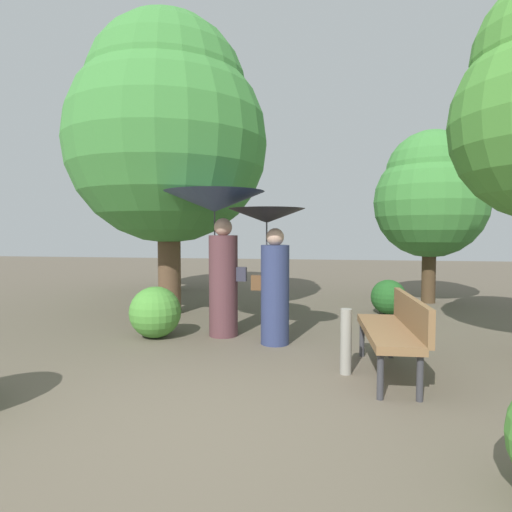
{
  "coord_description": "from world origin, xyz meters",
  "views": [
    {
      "loc": [
        1.06,
        -3.11,
        1.5
      ],
      "look_at": [
        0.0,
        3.34,
        1.13
      ],
      "focal_mm": 30.01,
      "sensor_mm": 36.0,
      "label": 1
    }
  ],
  "objects_px": {
    "person_right": "(271,254)",
    "tree_mid_left": "(171,181)",
    "path_marker_post": "(346,341)",
    "person_left": "(217,227)",
    "park_bench": "(395,327)",
    "tree_near_right": "(430,194)",
    "tree_near_left": "(168,129)"
  },
  "relations": [
    {
      "from": "park_bench",
      "to": "path_marker_post",
      "type": "xyz_separation_m",
      "value": [
        -0.5,
        -0.03,
        -0.16
      ]
    },
    {
      "from": "person_right",
      "to": "tree_near_left",
      "type": "height_order",
      "value": "tree_near_left"
    },
    {
      "from": "person_right",
      "to": "path_marker_post",
      "type": "xyz_separation_m",
      "value": [
        0.94,
        -1.09,
        -0.85
      ]
    },
    {
      "from": "tree_mid_left",
      "to": "tree_near_left",
      "type": "bearing_deg",
      "value": -70.44
    },
    {
      "from": "park_bench",
      "to": "tree_mid_left",
      "type": "height_order",
      "value": "tree_mid_left"
    },
    {
      "from": "path_marker_post",
      "to": "tree_mid_left",
      "type": "bearing_deg",
      "value": 124.64
    },
    {
      "from": "tree_near_left",
      "to": "park_bench",
      "type": "bearing_deg",
      "value": -38.95
    },
    {
      "from": "tree_mid_left",
      "to": "path_marker_post",
      "type": "distance_m",
      "value": 7.68
    },
    {
      "from": "person_right",
      "to": "path_marker_post",
      "type": "distance_m",
      "value": 1.67
    },
    {
      "from": "person_left",
      "to": "tree_near_right",
      "type": "height_order",
      "value": "tree_near_right"
    },
    {
      "from": "person_right",
      "to": "park_bench",
      "type": "bearing_deg",
      "value": -125.99
    },
    {
      "from": "person_right",
      "to": "tree_mid_left",
      "type": "bearing_deg",
      "value": 33.56
    },
    {
      "from": "person_right",
      "to": "tree_mid_left",
      "type": "relative_size",
      "value": 0.42
    },
    {
      "from": "tree_near_right",
      "to": "park_bench",
      "type": "bearing_deg",
      "value": -106.24
    },
    {
      "from": "person_right",
      "to": "tree_mid_left",
      "type": "distance_m",
      "value": 6.07
    },
    {
      "from": "person_left",
      "to": "tree_mid_left",
      "type": "distance_m",
      "value": 5.3
    },
    {
      "from": "person_left",
      "to": "tree_near_left",
      "type": "distance_m",
      "value": 2.63
    },
    {
      "from": "park_bench",
      "to": "tree_near_left",
      "type": "xyz_separation_m",
      "value": [
        -3.54,
        2.86,
        2.83
      ]
    },
    {
      "from": "park_bench",
      "to": "tree_near_left",
      "type": "relative_size",
      "value": 0.28
    },
    {
      "from": "person_left",
      "to": "park_bench",
      "type": "height_order",
      "value": "person_left"
    },
    {
      "from": "tree_near_left",
      "to": "path_marker_post",
      "type": "bearing_deg",
      "value": -43.53
    },
    {
      "from": "tree_near_right",
      "to": "tree_mid_left",
      "type": "bearing_deg",
      "value": 169.84
    },
    {
      "from": "tree_near_left",
      "to": "path_marker_post",
      "type": "relative_size",
      "value": 7.69
    },
    {
      "from": "park_bench",
      "to": "tree_mid_left",
      "type": "distance_m",
      "value": 7.9
    },
    {
      "from": "tree_near_right",
      "to": "path_marker_post",
      "type": "xyz_separation_m",
      "value": [
        -1.92,
        -4.91,
        -1.94
      ]
    },
    {
      "from": "person_right",
      "to": "tree_near_left",
      "type": "bearing_deg",
      "value": 49.84
    },
    {
      "from": "person_left",
      "to": "person_right",
      "type": "bearing_deg",
      "value": -111.79
    },
    {
      "from": "person_left",
      "to": "park_bench",
      "type": "relative_size",
      "value": 1.37
    },
    {
      "from": "person_left",
      "to": "path_marker_post",
      "type": "height_order",
      "value": "person_left"
    },
    {
      "from": "park_bench",
      "to": "tree_mid_left",
      "type": "relative_size",
      "value": 0.35
    },
    {
      "from": "person_left",
      "to": "person_right",
      "type": "xyz_separation_m",
      "value": [
        0.81,
        -0.33,
        -0.37
      ]
    },
    {
      "from": "tree_near_right",
      "to": "path_marker_post",
      "type": "distance_m",
      "value": 5.62
    }
  ]
}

